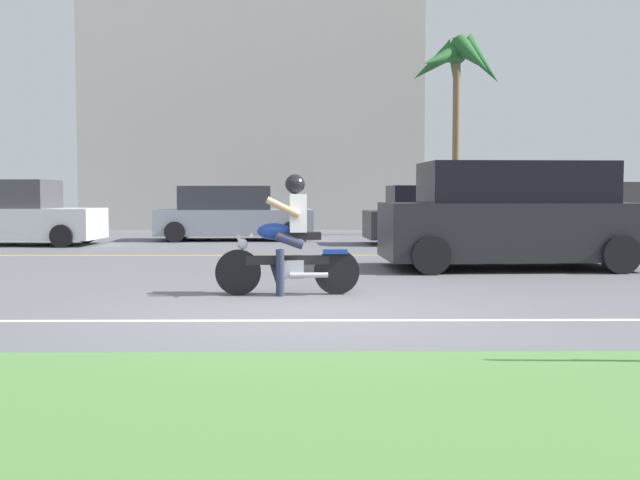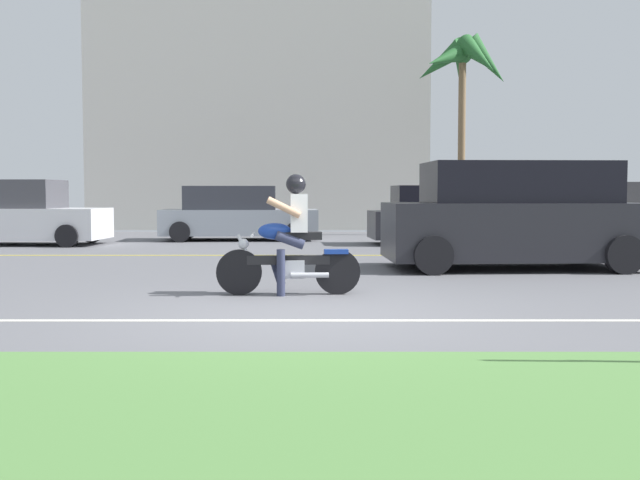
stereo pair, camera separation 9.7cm
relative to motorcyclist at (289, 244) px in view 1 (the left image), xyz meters
name	(u,v)px [view 1 (the left image)]	position (x,y,z in m)	size (l,w,h in m)	color
ground	(309,284)	(0.26, 1.30, -0.68)	(56.00, 30.00, 0.04)	slate
grass_median	(305,429)	(0.26, -5.80, -0.63)	(56.00, 3.80, 0.06)	#548442
lane_line_near	(308,320)	(0.26, -2.06, -0.66)	(50.40, 0.12, 0.01)	silver
lane_line_far	(310,255)	(0.26, 6.30, -0.66)	(50.40, 0.12, 0.01)	yellow
motorcyclist	(289,244)	(0.00, 0.00, 0.00)	(1.88, 0.61, 1.57)	black
suv_nearby	(511,217)	(3.79, 3.46, 0.24)	(4.62, 2.37, 1.86)	#232328
parked_car_0	(11,215)	(-7.35, 9.65, 0.11)	(4.34, 2.12, 1.66)	silver
parked_car_1	(232,215)	(-1.93, 11.61, 0.05)	(4.41, 2.18, 1.52)	#8C939E
parked_car_2	(441,217)	(3.66, 9.86, 0.05)	(4.16, 2.10, 1.51)	#232328
parked_car_3	(608,214)	(8.43, 11.00, 0.09)	(3.89, 1.96, 1.62)	beige
palm_tree_0	(457,67)	(4.82, 14.16, 4.57)	(3.11, 3.24, 6.27)	brown
building_far	(255,111)	(-1.84, 19.30, 3.74)	(12.26, 4.00, 8.81)	beige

